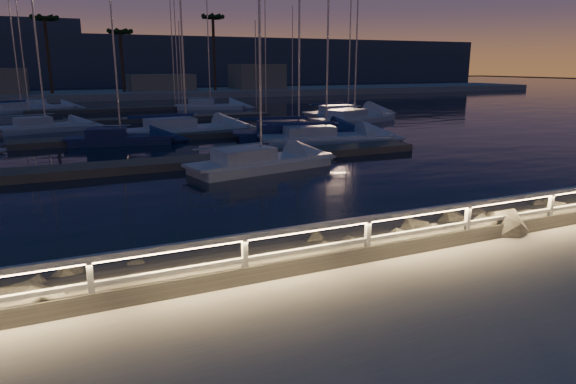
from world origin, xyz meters
The scene contains 20 objects.
ground centered at (0.00, 0.00, 0.00)m, with size 400.00×400.00×0.00m, color #A6A096.
harbor_water centered at (0.00, 31.22, -0.97)m, with size 400.00×440.00×0.60m.
guard_rail centered at (-0.07, 0.00, 0.77)m, with size 44.11×0.12×1.06m.
riprap centered at (-7.54, 1.86, -0.29)m, with size 21.74×1.99×1.19m.
floating_docks centered at (0.00, 32.50, -0.40)m, with size 22.00×36.00×0.40m.
far_shore centered at (-0.12, 74.05, 0.29)m, with size 160.00×14.00×5.20m.
palm_left centered at (-8.00, 72.00, 10.14)m, with size 3.00×3.00×11.20m.
palm_center centered at (2.00, 73.00, 8.78)m, with size 3.00×3.00×9.70m.
palm_right centered at (16.00, 72.00, 11.03)m, with size 3.00×3.00×12.20m.
sailboat_b centered at (0.55, 13.54, -0.17)m, with size 7.80×3.67×12.82m.
sailboat_c centered at (6.81, 22.48, -0.14)m, with size 9.42×4.81×15.40m.
sailboat_d centered at (7.55, 19.88, -0.17)m, with size 8.98×4.33×14.65m.
sailboat_f centered at (-4.61, 25.15, -0.20)m, with size 7.00×3.26×11.52m.
sailboat_g centered at (0.20, 27.53, -0.13)m, with size 9.46×3.79×15.63m.
sailboat_h centered at (15.82, 29.64, -0.15)m, with size 9.63×5.94×15.82m.
sailboat_i centered at (-9.03, 34.12, -0.17)m, with size 7.19×3.69×11.87m.
sailboat_k centered at (8.14, 48.53, -0.18)m, with size 8.20×4.61×13.43m.
sailboat_l centered at (17.92, 34.32, -0.17)m, with size 8.89×2.90×14.89m.
sailboat_m centered at (-9.32, 55.01, -0.17)m, with size 6.97×2.36×11.77m.
sailboat_n centered at (-11.41, 52.73, -0.19)m, with size 7.07×4.06×11.64m.
Camera 1 is at (-8.33, -9.43, 4.42)m, focal length 32.00 mm.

